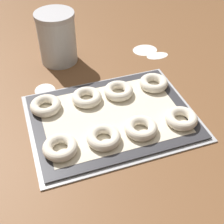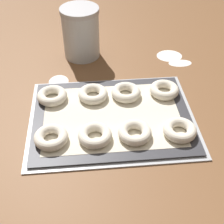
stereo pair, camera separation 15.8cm
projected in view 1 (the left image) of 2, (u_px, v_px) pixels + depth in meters
ground_plane at (116, 114)px, 0.91m from camera, size 2.80×2.80×0.00m
baking_tray at (112, 117)px, 0.90m from camera, size 0.47×0.36×0.01m
baking_mat at (112, 116)px, 0.89m from camera, size 0.45×0.34×0.00m
bagel_front_far_left at (60, 147)px, 0.78m from camera, size 0.09×0.09×0.03m
bagel_front_mid_left at (104, 137)px, 0.81m from camera, size 0.09×0.09×0.03m
bagel_front_mid_right at (141, 128)px, 0.84m from camera, size 0.09×0.09×0.03m
bagel_front_far_right at (181, 118)px, 0.86m from camera, size 0.09×0.09×0.03m
bagel_back_far_left at (46, 106)px, 0.90m from camera, size 0.09×0.09×0.03m
bagel_back_mid_left at (87, 97)px, 0.93m from camera, size 0.09×0.09×0.03m
bagel_back_mid_right at (119, 91)px, 0.96m from camera, size 0.09×0.09×0.03m
bagel_back_far_right at (154, 83)px, 0.99m from camera, size 0.09×0.09×0.03m
flour_canister at (57, 38)px, 1.07m from camera, size 0.13×0.13×0.18m
flour_patch_near at (157, 55)px, 1.15m from camera, size 0.08×0.05×0.00m
flour_patch_far at (145, 50)px, 1.18m from camera, size 0.09×0.08×0.00m
flour_patch_side at (45, 90)px, 1.00m from camera, size 0.07×0.07×0.00m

